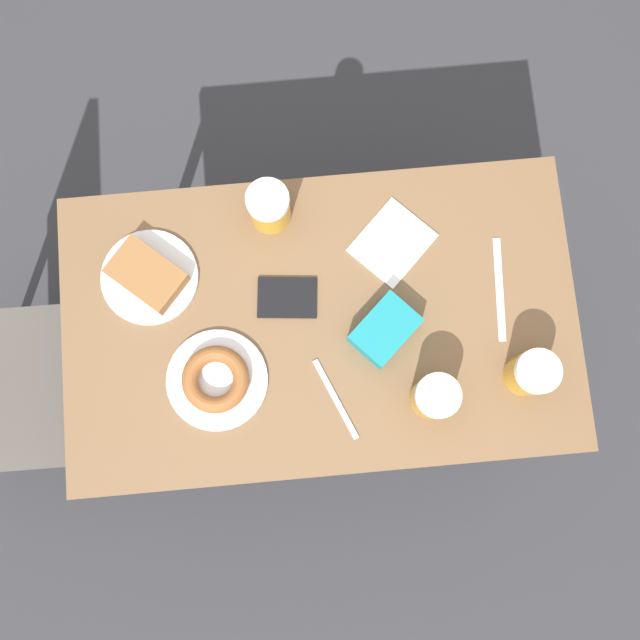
{
  "coord_description": "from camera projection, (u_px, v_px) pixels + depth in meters",
  "views": [
    {
      "loc": [
        -0.24,
        0.02,
        2.22
      ],
      "look_at": [
        0.0,
        0.0,
        0.75
      ],
      "focal_mm": 40.0,
      "sensor_mm": 36.0,
      "label": 1
    }
  ],
  "objects": [
    {
      "name": "beer_mug_right",
      "position": [
        435.0,
        397.0,
        1.43
      ],
      "size": [
        0.09,
        0.09,
        0.11
      ],
      "color": "#C68C23",
      "rests_on": "table"
    },
    {
      "name": "fork",
      "position": [
        336.0,
        399.0,
        1.48
      ],
      "size": [
        0.17,
        0.08,
        0.0
      ],
      "rotation": [
        0.0,
        0.0,
        5.11
      ],
      "color": "silver",
      "rests_on": "table"
    },
    {
      "name": "plate_with_donut",
      "position": [
        216.0,
        380.0,
        1.47
      ],
      "size": [
        0.21,
        0.21,
        0.04
      ],
      "color": "silver",
      "rests_on": "table"
    },
    {
      "name": "blue_pouch",
      "position": [
        385.0,
        330.0,
        1.48
      ],
      "size": [
        0.16,
        0.16,
        0.06
      ],
      "rotation": [
        0.0,
        0.0,
        2.32
      ],
      "color": "teal",
      "rests_on": "table"
    },
    {
      "name": "beer_mug_center",
      "position": [
        269.0,
        207.0,
        1.49
      ],
      "size": [
        0.09,
        0.09,
        0.11
      ],
      "color": "#C68C23",
      "rests_on": "table"
    },
    {
      "name": "plate_with_cake",
      "position": [
        148.0,
        276.0,
        1.51
      ],
      "size": [
        0.21,
        0.21,
        0.05
      ],
      "color": "silver",
      "rests_on": "table"
    },
    {
      "name": "beer_mug_left",
      "position": [
        532.0,
        373.0,
        1.44
      ],
      "size": [
        0.09,
        0.09,
        0.11
      ],
      "color": "#C68C23",
      "rests_on": "table"
    },
    {
      "name": "passport_near_edge",
      "position": [
        287.0,
        298.0,
        1.52
      ],
      "size": [
        0.1,
        0.13,
        0.01
      ],
      "rotation": [
        0.0,
        0.0,
        6.18
      ],
      "color": "black",
      "rests_on": "table"
    },
    {
      "name": "ground_plane",
      "position": [
        320.0,
        358.0,
        2.23
      ],
      "size": [
        8.0,
        8.0,
        0.0
      ],
      "primitive_type": "plane",
      "color": "#333338"
    },
    {
      "name": "knife",
      "position": [
        499.0,
        289.0,
        1.52
      ],
      "size": [
        0.23,
        0.03,
        0.0
      ],
      "rotation": [
        0.0,
        0.0,
        4.64
      ],
      "color": "silver",
      "rests_on": "table"
    },
    {
      "name": "napkin_folded",
      "position": [
        392.0,
        243.0,
        1.54
      ],
      "size": [
        0.2,
        0.2,
        0.0
      ],
      "rotation": [
        0.0,
        0.0,
        2.35
      ],
      "color": "white",
      "rests_on": "table"
    },
    {
      "name": "table",
      "position": [
        320.0,
        326.0,
        1.58
      ],
      "size": [
        0.64,
        1.1,
        0.73
      ],
      "color": "brown",
      "rests_on": "ground_plane"
    }
  ]
}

